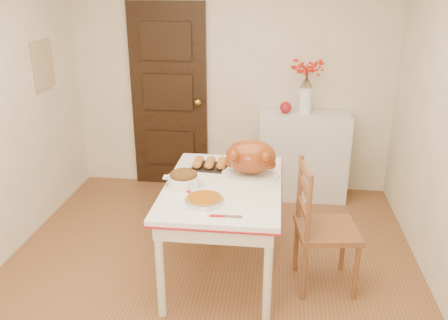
# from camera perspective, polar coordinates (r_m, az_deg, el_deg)

# --- Properties ---
(floor) EXTENTS (3.50, 4.00, 0.00)m
(floor) POSITION_cam_1_polar(r_m,az_deg,el_deg) (3.84, -2.31, -14.90)
(floor) COLOR brown
(floor) RESTS_ON ground
(wall_back) EXTENTS (3.50, 0.00, 2.50)m
(wall_back) POSITION_cam_1_polar(r_m,az_deg,el_deg) (5.20, 0.95, 9.83)
(wall_back) COLOR beige
(wall_back) RESTS_ON ground
(door_back) EXTENTS (0.85, 0.06, 2.06)m
(door_back) POSITION_cam_1_polar(r_m,az_deg,el_deg) (5.33, -6.67, 7.55)
(door_back) COLOR black
(door_back) RESTS_ON ground
(photo_board) EXTENTS (0.03, 0.35, 0.45)m
(photo_board) POSITION_cam_1_polar(r_m,az_deg,el_deg) (4.89, -21.08, 10.74)
(photo_board) COLOR beige
(photo_board) RESTS_ON ground
(sideboard) EXTENTS (0.94, 0.42, 0.94)m
(sideboard) POSITION_cam_1_polar(r_m,az_deg,el_deg) (5.18, 9.57, 0.52)
(sideboard) COLOR silver
(sideboard) RESTS_ON floor
(kitchen_table) EXTENTS (0.90, 1.32, 0.79)m
(kitchen_table) POSITION_cam_1_polar(r_m,az_deg,el_deg) (3.78, -0.09, -8.44)
(kitchen_table) COLOR white
(kitchen_table) RESTS_ON floor
(chair_oak) EXTENTS (0.50, 0.50, 1.02)m
(chair_oak) POSITION_cam_1_polar(r_m,az_deg,el_deg) (3.67, 12.43, -7.92)
(chair_oak) COLOR brown
(chair_oak) RESTS_ON floor
(berry_vase) EXTENTS (0.29, 0.29, 0.57)m
(berry_vase) POSITION_cam_1_polar(r_m,az_deg,el_deg) (4.97, 9.94, 8.73)
(berry_vase) COLOR white
(berry_vase) RESTS_ON sideboard
(apple) EXTENTS (0.12, 0.12, 0.12)m
(apple) POSITION_cam_1_polar(r_m,az_deg,el_deg) (5.01, 7.48, 6.34)
(apple) COLOR maroon
(apple) RESTS_ON sideboard
(turkey_platter) EXTENTS (0.53, 0.46, 0.29)m
(turkey_platter) POSITION_cam_1_polar(r_m,az_deg,el_deg) (3.71, 3.28, 0.17)
(turkey_platter) COLOR brown
(turkey_platter) RESTS_ON kitchen_table
(pumpkin_pie) EXTENTS (0.35, 0.35, 0.06)m
(pumpkin_pie) POSITION_cam_1_polar(r_m,az_deg,el_deg) (3.31, -2.39, -4.74)
(pumpkin_pie) COLOR #904808
(pumpkin_pie) RESTS_ON kitchen_table
(stuffing_dish) EXTENTS (0.35, 0.30, 0.12)m
(stuffing_dish) POSITION_cam_1_polar(r_m,az_deg,el_deg) (3.57, -4.91, -2.22)
(stuffing_dish) COLOR #553B14
(stuffing_dish) RESTS_ON kitchen_table
(rolls_tray) EXTENTS (0.31, 0.25, 0.08)m
(rolls_tray) POSITION_cam_1_polar(r_m,az_deg,el_deg) (3.90, -1.70, -0.43)
(rolls_tray) COLOR #BC6F29
(rolls_tray) RESTS_ON kitchen_table
(pie_server) EXTENTS (0.22, 0.07, 0.01)m
(pie_server) POSITION_cam_1_polar(r_m,az_deg,el_deg) (3.12, 0.23, -6.84)
(pie_server) COLOR silver
(pie_server) RESTS_ON kitchen_table
(carving_knife) EXTENTS (0.22, 0.21, 0.01)m
(carving_knife) POSITION_cam_1_polar(r_m,az_deg,el_deg) (3.44, -3.76, -4.14)
(carving_knife) COLOR silver
(carving_knife) RESTS_ON kitchen_table
(drinking_glass) EXTENTS (0.08, 0.08, 0.11)m
(drinking_glass) POSITION_cam_1_polar(r_m,az_deg,el_deg) (4.06, 1.65, 0.64)
(drinking_glass) COLOR white
(drinking_glass) RESTS_ON kitchen_table
(shaker_pair) EXTENTS (0.09, 0.05, 0.09)m
(shaker_pair) POSITION_cam_1_polar(r_m,az_deg,el_deg) (4.06, 4.95, 0.45)
(shaker_pair) COLOR white
(shaker_pair) RESTS_ON kitchen_table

